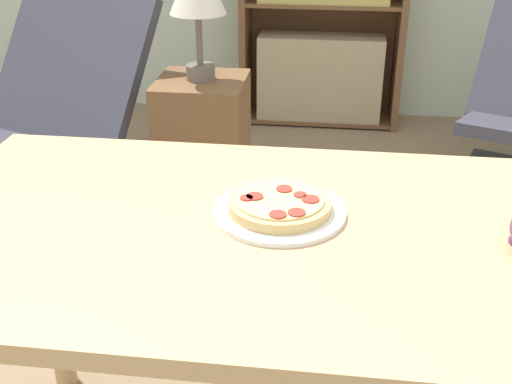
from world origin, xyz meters
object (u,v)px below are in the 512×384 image
pizza_on_plate (280,207)px  side_table (204,151)px  lounge_chair_near (54,155)px  bookshelf (323,14)px

pizza_on_plate → side_table: (-0.42, 1.29, -0.46)m
side_table → pizza_on_plate: bearing=-71.9°
pizza_on_plate → lounge_chair_near: 1.63m
lounge_chair_near → side_table: bearing=27.8°
bookshelf → side_table: size_ratio=2.25×
pizza_on_plate → bookshelf: size_ratio=0.19×
pizza_on_plate → bookshelf: bearing=89.9°
bookshelf → pizza_on_plate: bearing=-90.1°
pizza_on_plate → lounge_chair_near: (-1.02, 1.19, -0.47)m
bookshelf → side_table: bookshelf is taller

